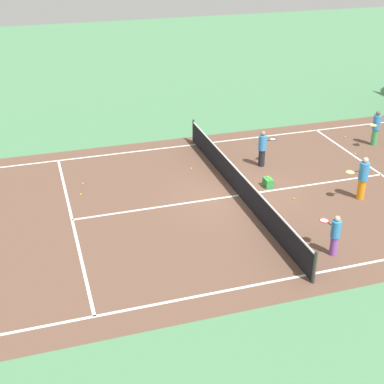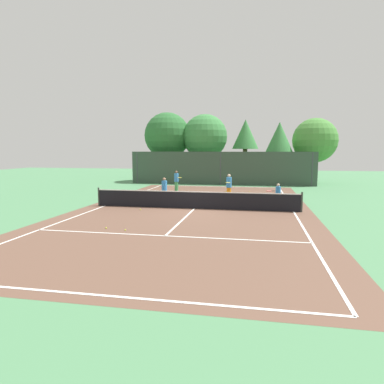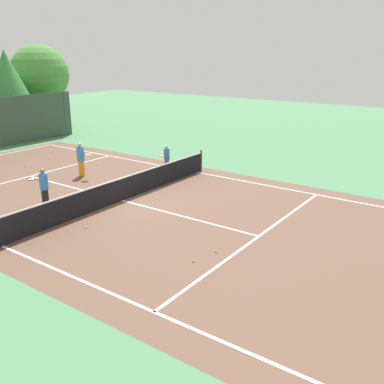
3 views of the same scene
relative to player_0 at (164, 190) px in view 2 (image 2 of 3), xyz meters
The scene contains 23 objects.
ground_plane 3.17m from the player_0, 40.23° to the right, with size 80.00×80.00×0.00m, color #4C8456.
court_surface 3.17m from the player_0, 40.23° to the right, with size 13.00×25.00×0.01m.
tennis_net 3.08m from the player_0, 40.23° to the right, with size 11.90×0.10×1.10m.
perimeter_fence 12.27m from the player_0, 79.00° to the left, with size 18.00×0.12×3.20m.
tree_0 16.81m from the player_0, 73.84° to the left, with size 2.76×2.76×6.54m.
tree_1 16.08m from the player_0, 104.06° to the left, with size 4.93×4.93×7.37m.
tree_2 15.57m from the player_0, 88.73° to the left, with size 4.70×4.70×7.11m.
tree_3 16.73m from the player_0, 60.94° to the left, with size 3.10×3.10×6.13m.
tree_4 19.58m from the player_0, 53.35° to the left, with size 4.46×4.46×6.56m.
player_0 is the anchor object (origin of this frame).
player_1 6.06m from the player_0, 96.02° to the left, with size 0.78×0.86×1.67m.
player_2 7.07m from the player_0, ahead, with size 0.88×0.46×1.41m.
player_3 4.59m from the player_0, 30.89° to the left, with size 0.37×0.94×1.71m.
ball_crate 2.15m from the player_0, 16.64° to the right, with size 0.44×0.30×0.43m.
tennis_ball_0 7.89m from the player_0, 86.60° to the right, with size 0.07×0.07×0.07m, color #CCE533.
tennis_ball_1 7.70m from the player_0, 93.61° to the right, with size 0.07×0.07×0.07m, color #CCE533.
tennis_ball_2 7.19m from the player_0, 61.91° to the left, with size 0.07×0.07×0.07m, color #CCE533.
tennis_ball_3 6.82m from the player_0, 29.69° to the left, with size 0.07×0.07×0.07m, color #CCE533.
tennis_ball_4 5.64m from the player_0, 109.41° to the left, with size 0.07×0.07×0.07m, color #CCE533.
tennis_ball_5 3.37m from the player_0, ahead, with size 0.07×0.07×0.07m, color #CCE533.
tennis_ball_6 8.58m from the player_0, 52.00° to the left, with size 0.07×0.07×0.07m, color #CCE533.
tennis_ball_7 4.64m from the player_0, 88.51° to the left, with size 0.07×0.07×0.07m, color #CCE533.
tennis_ball_8 3.17m from the player_0, 100.60° to the right, with size 0.07×0.07×0.07m, color #CCE533.
Camera 2 is at (3.47, -18.99, 3.34)m, focal length 31.87 mm.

